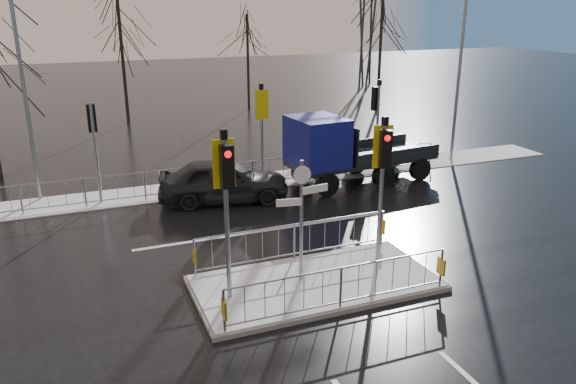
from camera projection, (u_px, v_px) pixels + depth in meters
name	position (u px, v px, depth m)	size (l,w,h in m)	color
ground	(315.00, 285.00, 13.99)	(120.00, 120.00, 0.00)	black
snow_verge	(223.00, 185.00, 21.55)	(30.00, 2.00, 0.04)	white
lane_markings	(321.00, 291.00, 13.69)	(8.00, 11.38, 0.01)	silver
traffic_island	(315.00, 271.00, 13.87)	(6.00, 3.04, 4.15)	slate
far_kerb_fixtures	(233.00, 163.00, 20.89)	(18.00, 0.65, 3.83)	gray
car_far_lane	(224.00, 180.00, 19.66)	(1.82, 4.52, 1.54)	black
flatbed_truck	(336.00, 149.00, 21.14)	(6.06, 2.72, 2.72)	black
tree_far_a	(121.00, 38.00, 31.10)	(3.75, 3.75, 7.08)	black
tree_far_b	(248.00, 43.00, 35.86)	(3.25, 3.25, 6.14)	black
tree_far_c	(381.00, 28.00, 35.70)	(4.00, 4.00, 7.55)	black
street_lamp_right	(462.00, 60.00, 23.75)	(1.25, 0.18, 8.00)	gray
street_lamp_left	(24.00, 72.00, 18.66)	(1.25, 0.18, 8.20)	gray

